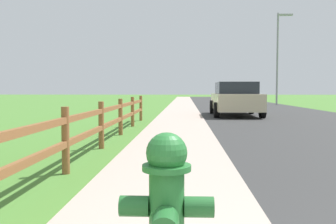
% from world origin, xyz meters
% --- Properties ---
extents(ground_plane, '(120.00, 120.00, 0.00)m').
position_xyz_m(ground_plane, '(0.00, 25.00, 0.00)').
color(ground_plane, '#4A7E31').
extents(road_asphalt, '(7.00, 66.00, 0.01)m').
position_xyz_m(road_asphalt, '(3.50, 27.00, 0.00)').
color(road_asphalt, '#333333').
rests_on(road_asphalt, ground).
extents(curb_concrete, '(6.00, 66.00, 0.01)m').
position_xyz_m(curb_concrete, '(-3.00, 27.00, 0.00)').
color(curb_concrete, '#B9A395').
rests_on(curb_concrete, ground).
extents(grass_verge, '(5.00, 66.00, 0.00)m').
position_xyz_m(grass_verge, '(-4.50, 27.00, 0.01)').
color(grass_verge, '#4A7E31').
rests_on(grass_verge, ground).
extents(fire_hydrant, '(0.58, 0.49, 0.93)m').
position_xyz_m(fire_hydrant, '(-0.88, 1.62, 0.49)').
color(fire_hydrant, '#287233').
rests_on(fire_hydrant, ground).
extents(rail_fence, '(0.11, 13.72, 0.95)m').
position_xyz_m(rail_fence, '(-2.44, 6.80, 0.56)').
color(rail_fence, brown).
rests_on(rail_fence, ground).
extents(parked_suv_beige, '(2.15, 4.51, 1.52)m').
position_xyz_m(parked_suv_beige, '(1.52, 16.64, 0.78)').
color(parked_suv_beige, '#C6B793').
rests_on(parked_suv_beige, ground).
extents(street_lamp, '(1.17, 0.20, 7.00)m').
position_xyz_m(street_lamp, '(6.40, 28.84, 4.12)').
color(street_lamp, gray).
rests_on(street_lamp, ground).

